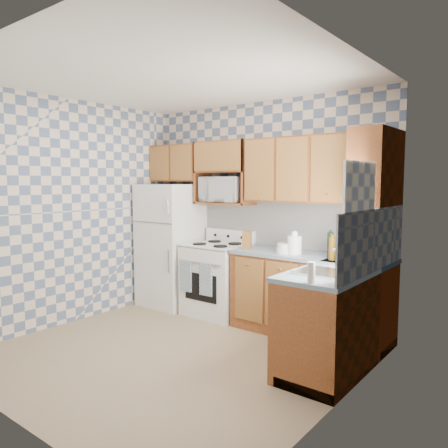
# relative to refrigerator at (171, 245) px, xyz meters

# --- Properties ---
(floor) EXTENTS (3.40, 3.40, 0.00)m
(floor) POSITION_rel_refrigerator_xyz_m (1.27, -1.25, -0.84)
(floor) COLOR #8D785A
(floor) RESTS_ON ground
(back_wall) EXTENTS (3.40, 0.02, 2.70)m
(back_wall) POSITION_rel_refrigerator_xyz_m (1.27, 0.35, 0.51)
(back_wall) COLOR slate
(back_wall) RESTS_ON ground
(right_wall) EXTENTS (0.02, 3.20, 2.70)m
(right_wall) POSITION_rel_refrigerator_xyz_m (2.97, -1.25, 0.51)
(right_wall) COLOR slate
(right_wall) RESTS_ON ground
(backsplash_back) EXTENTS (2.60, 0.02, 0.56)m
(backsplash_back) POSITION_rel_refrigerator_xyz_m (1.68, 0.34, 0.36)
(backsplash_back) COLOR white
(backsplash_back) RESTS_ON back_wall
(backsplash_right) EXTENTS (0.02, 1.60, 0.56)m
(backsplash_right) POSITION_rel_refrigerator_xyz_m (2.96, -0.45, 0.36)
(backsplash_right) COLOR white
(backsplash_right) RESTS_ON right_wall
(refrigerator) EXTENTS (0.75, 0.70, 1.68)m
(refrigerator) POSITION_rel_refrigerator_xyz_m (0.00, 0.00, 0.00)
(refrigerator) COLOR white
(refrigerator) RESTS_ON floor
(stove_body) EXTENTS (0.76, 0.65, 0.90)m
(stove_body) POSITION_rel_refrigerator_xyz_m (0.80, 0.03, -0.39)
(stove_body) COLOR white
(stove_body) RESTS_ON floor
(cooktop) EXTENTS (0.76, 0.65, 0.02)m
(cooktop) POSITION_rel_refrigerator_xyz_m (0.80, 0.03, 0.07)
(cooktop) COLOR silver
(cooktop) RESTS_ON stove_body
(backguard) EXTENTS (0.76, 0.08, 0.17)m
(backguard) POSITION_rel_refrigerator_xyz_m (0.80, 0.30, 0.16)
(backguard) COLOR white
(backguard) RESTS_ON cooktop
(dish_towel_left) EXTENTS (0.19, 0.02, 0.39)m
(dish_towel_left) POSITION_rel_refrigerator_xyz_m (0.57, -0.32, -0.31)
(dish_towel_left) COLOR navy
(dish_towel_left) RESTS_ON stove_body
(dish_towel_right) EXTENTS (0.19, 0.02, 0.39)m
(dish_towel_right) POSITION_rel_refrigerator_xyz_m (0.90, -0.32, -0.31)
(dish_towel_right) COLOR navy
(dish_towel_right) RESTS_ON stove_body
(base_cabinets_back) EXTENTS (1.75, 0.60, 0.88)m
(base_cabinets_back) POSITION_rel_refrigerator_xyz_m (2.10, 0.05, -0.40)
(base_cabinets_back) COLOR #632F12
(base_cabinets_back) RESTS_ON floor
(base_cabinets_right) EXTENTS (0.60, 1.60, 0.88)m
(base_cabinets_right) POSITION_rel_refrigerator_xyz_m (2.67, -0.45, -0.40)
(base_cabinets_right) COLOR #632F12
(base_cabinets_right) RESTS_ON floor
(countertop_back) EXTENTS (1.77, 0.63, 0.04)m
(countertop_back) POSITION_rel_refrigerator_xyz_m (2.10, 0.05, 0.06)
(countertop_back) COLOR slate
(countertop_back) RESTS_ON base_cabinets_back
(countertop_right) EXTENTS (0.63, 1.60, 0.04)m
(countertop_right) POSITION_rel_refrigerator_xyz_m (2.67, -0.45, 0.06)
(countertop_right) COLOR slate
(countertop_right) RESTS_ON base_cabinets_right
(upper_cabinets_back) EXTENTS (1.75, 0.33, 0.74)m
(upper_cabinets_back) POSITION_rel_refrigerator_xyz_m (2.10, 0.19, 1.01)
(upper_cabinets_back) COLOR #632F12
(upper_cabinets_back) RESTS_ON back_wall
(upper_cabinets_fridge) EXTENTS (0.82, 0.33, 0.50)m
(upper_cabinets_fridge) POSITION_rel_refrigerator_xyz_m (-0.02, 0.19, 1.13)
(upper_cabinets_fridge) COLOR #632F12
(upper_cabinets_fridge) RESTS_ON back_wall
(upper_cabinets_right) EXTENTS (0.33, 0.70, 0.74)m
(upper_cabinets_right) POSITION_rel_refrigerator_xyz_m (2.81, 0.00, 1.01)
(upper_cabinets_right) COLOR #632F12
(upper_cabinets_right) RESTS_ON right_wall
(microwave_shelf) EXTENTS (0.80, 0.33, 0.03)m
(microwave_shelf) POSITION_rel_refrigerator_xyz_m (0.80, 0.19, 0.60)
(microwave_shelf) COLOR #632F12
(microwave_shelf) RESTS_ON back_wall
(microwave) EXTENTS (0.61, 0.43, 0.33)m
(microwave) POSITION_rel_refrigerator_xyz_m (0.79, 0.20, 0.77)
(microwave) COLOR white
(microwave) RESTS_ON microwave_shelf
(sink) EXTENTS (0.48, 0.40, 0.03)m
(sink) POSITION_rel_refrigerator_xyz_m (2.67, -0.80, 0.09)
(sink) COLOR #B7B7BC
(sink) RESTS_ON countertop_right
(window) EXTENTS (0.02, 0.66, 0.86)m
(window) POSITION_rel_refrigerator_xyz_m (2.96, -0.80, 0.61)
(window) COLOR white
(window) RESTS_ON right_wall
(bottle_0) EXTENTS (0.06, 0.06, 0.30)m
(bottle_0) POSITION_rel_refrigerator_xyz_m (2.51, -0.06, 0.23)
(bottle_0) COLOR black
(bottle_0) RESTS_ON countertop_back
(bottle_1) EXTENTS (0.06, 0.06, 0.28)m
(bottle_1) POSITION_rel_refrigerator_xyz_m (2.61, -0.12, 0.22)
(bottle_1) COLOR black
(bottle_1) RESTS_ON countertop_back
(bottle_2) EXTENTS (0.06, 0.06, 0.26)m
(bottle_2) POSITION_rel_refrigerator_xyz_m (2.66, -0.02, 0.21)
(bottle_2) COLOR #4D300B
(bottle_2) RESTS_ON countertop_back
(bottle_3) EXTENTS (0.06, 0.06, 0.24)m
(bottle_3) POSITION_rel_refrigerator_xyz_m (2.44, -0.14, 0.20)
(bottle_3) COLOR #4D300B
(bottle_3) RESTS_ON countertop_back
(bottle_4) EXTENTS (0.06, 0.06, 0.27)m
(bottle_4) POSITION_rel_refrigerator_xyz_m (2.36, -0.00, 0.21)
(bottle_4) COLOR black
(bottle_4) RESTS_ON countertop_back
(knife_block) EXTENTS (0.12, 0.12, 0.21)m
(knife_block) POSITION_rel_refrigerator_xyz_m (1.32, -0.06, 0.19)
(knife_block) COLOR brown
(knife_block) RESTS_ON countertop_back
(electric_kettle) EXTENTS (0.16, 0.16, 0.20)m
(electric_kettle) POSITION_rel_refrigerator_xyz_m (1.95, -0.04, 0.18)
(electric_kettle) COLOR white
(electric_kettle) RESTS_ON countertop_back
(food_containers) EXTENTS (0.17, 0.17, 0.11)m
(food_containers) POSITION_rel_refrigerator_xyz_m (1.84, -0.07, 0.14)
(food_containers) COLOR beige
(food_containers) RESTS_ON countertop_back
(soap_bottle) EXTENTS (0.06, 0.06, 0.17)m
(soap_bottle) POSITION_rel_refrigerator_xyz_m (2.74, -1.20, 0.17)
(soap_bottle) COLOR beige
(soap_bottle) RESTS_ON countertop_right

